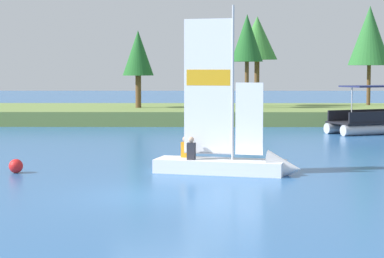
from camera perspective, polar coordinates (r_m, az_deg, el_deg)
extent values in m
plane|color=#2D609E|center=(20.96, -3.00, -5.28)|extent=(200.00, 200.00, 0.00)
cube|color=olive|center=(51.50, -0.91, 1.21)|extent=(80.00, 12.00, 0.94)
cylinder|color=brown|center=(50.81, -4.24, 2.95)|extent=(0.40, 0.40, 2.25)
cone|color=#1E5B23|center=(50.80, -4.25, 5.98)|extent=(2.16, 2.16, 3.13)
cylinder|color=brown|center=(50.37, 4.32, 3.48)|extent=(0.28, 0.28, 3.21)
cone|color=#1E5B23|center=(50.40, 4.34, 7.15)|extent=(2.20, 2.20, 3.25)
cylinder|color=brown|center=(53.02, 5.11, 3.63)|extent=(0.36, 0.36, 3.38)
cone|color=#387F33|center=(53.05, 5.14, 7.14)|extent=(2.93, 2.93, 3.11)
cylinder|color=brown|center=(55.92, 13.70, 3.36)|extent=(0.28, 0.28, 2.98)
cone|color=#286B2D|center=(55.96, 13.77, 7.14)|extent=(3.14, 3.14, 4.40)
cube|color=white|center=(25.48, 2.20, -2.94)|extent=(4.73, 2.50, 0.48)
cone|color=white|center=(25.07, 7.25, -3.10)|extent=(1.41, 1.50, 1.25)
cylinder|color=#B7B7BC|center=(25.16, 3.23, 3.61)|extent=(0.08, 0.08, 5.35)
cube|color=white|center=(25.36, 1.29, 3.41)|extent=(1.70, 0.48, 4.65)
cube|color=orange|center=(25.35, 1.29, 4.06)|extent=(1.53, 0.44, 0.56)
cube|color=white|center=(25.10, 4.52, 0.80)|extent=(0.94, 0.28, 2.50)
cylinder|color=#B7B7BC|center=(25.52, 1.28, -1.89)|extent=(1.71, 0.51, 0.06)
cube|color=#26262D|center=(25.36, -0.06, -1.76)|extent=(0.32, 0.27, 0.59)
sphere|color=tan|center=(25.31, -0.06, -0.84)|extent=(0.20, 0.20, 0.20)
cube|color=orange|center=(26.05, -0.53, -1.63)|extent=(0.32, 0.27, 0.55)
sphere|color=tan|center=(26.01, -0.53, -0.79)|extent=(0.20, 0.20, 0.20)
cylinder|color=#B2B2B7|center=(43.08, 13.58, 0.16)|extent=(5.32, 2.80, 0.60)
cube|color=black|center=(42.43, 14.23, 0.56)|extent=(5.75, 4.15, 0.10)
cube|color=black|center=(43.20, 13.43, 1.11)|extent=(4.71, 2.17, 0.60)
cylinder|color=#B2B2B7|center=(41.38, 12.43, 1.89)|extent=(0.06, 0.06, 1.92)
cube|color=#1E234C|center=(42.34, 14.29, 3.27)|extent=(4.24, 3.32, 0.08)
sphere|color=red|center=(26.21, -13.66, -2.84)|extent=(0.49, 0.49, 0.49)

